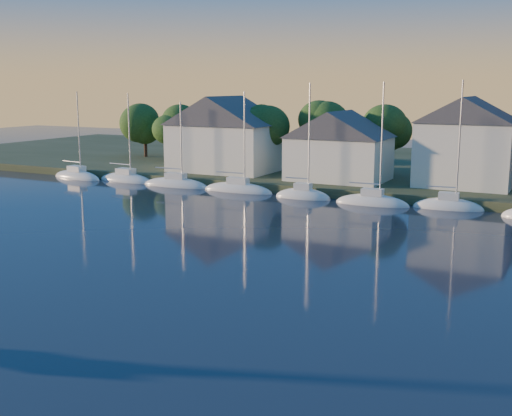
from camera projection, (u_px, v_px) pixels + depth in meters
The scene contains 7 objects.
shoreline_land at pixel (424, 173), 88.87m from camera, with size 160.00×50.00×2.00m, color #2C3821.
wooden_dock at pixel (375, 199), 68.81m from camera, with size 120.00×3.00×1.00m, color brown.
clubhouse_west at pixel (225, 133), 82.86m from camera, with size 13.65×9.45×9.64m.
clubhouse_centre at pixel (339, 145), 74.91m from camera, with size 11.55×8.40×8.08m.
clubhouse_east at pixel (467, 141), 70.17m from camera, with size 10.50×8.40×9.80m.
tree_line at pixel (421, 126), 76.15m from camera, with size 93.40×5.40×8.90m.
moored_fleet at pixel (366, 202), 66.17m from camera, with size 87.50×2.40×12.05m.
Camera 1 is at (19.82, -14.05, 11.97)m, focal length 45.00 mm.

